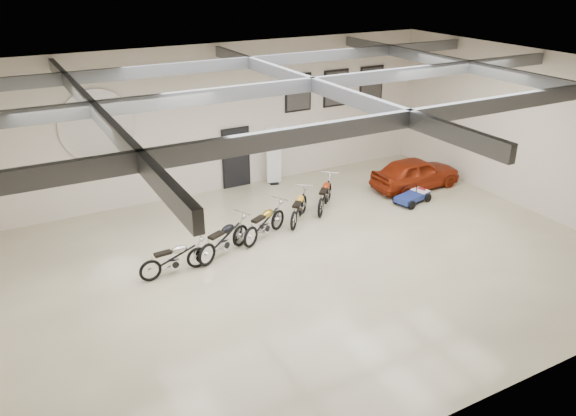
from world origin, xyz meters
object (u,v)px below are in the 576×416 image
go_kart (415,194)px  vintage_car (416,173)px  motorcycle_silver (174,258)px  motorcycle_yellow (299,207)px  motorcycle_red (325,194)px  banner_stand (274,159)px  motorcycle_black (224,238)px  motorcycle_gold (264,222)px

go_kart → vintage_car: 1.30m
motorcycle_silver → motorcycle_yellow: size_ratio=1.00×
motorcycle_red → motorcycle_yellow: bearing=152.8°
motorcycle_yellow → motorcycle_red: 1.29m
banner_stand → go_kart: banner_stand is taller
motorcycle_silver → motorcycle_red: bearing=13.0°
banner_stand → go_kart: 5.05m
motorcycle_black → motorcycle_gold: (1.43, 0.41, -0.01)m
banner_stand → motorcycle_yellow: 3.28m
motorcycle_silver → motorcycle_black: 1.55m
motorcycle_black → motorcycle_gold: 1.49m
go_kart → vintage_car: bearing=35.1°
banner_stand → motorcycle_red: (0.44, -2.72, -0.46)m
motorcycle_black → vintage_car: vintage_car is taller
motorcycle_yellow → vintage_car: (4.98, 0.44, 0.09)m
motorcycle_gold → motorcycle_red: size_ratio=1.00×
motorcycle_black → motorcycle_gold: bearing=-10.6°
banner_stand → vintage_car: (4.21, -2.71, -0.40)m
motorcycle_silver → vintage_car: bearing=6.5°
motorcycle_silver → vintage_car: vintage_car is taller
motorcycle_yellow → banner_stand: bearing=29.9°
motorcycle_gold → motorcycle_yellow: motorcycle_gold is taller
motorcycle_black → motorcycle_red: 4.31m
motorcycle_gold → motorcycle_red: same height
motorcycle_black → motorcycle_red: size_ratio=1.02×
motorcycle_silver → motorcycle_yellow: motorcycle_silver is taller
vintage_car → motorcycle_silver: bearing=99.7°
vintage_car → motorcycle_yellow: bearing=94.4°
motorcycle_gold → vintage_car: size_ratio=0.58×
motorcycle_red → vintage_car: size_ratio=0.58×
motorcycle_silver → go_kart: motorcycle_silver is taller
go_kart → motorcycle_yellow: bearing=158.1°
banner_stand → vintage_car: bearing=-19.7°
banner_stand → motorcycle_red: 2.80m
motorcycle_black → motorcycle_yellow: motorcycle_black is taller
motorcycle_gold → go_kart: (5.60, 0.00, -0.21)m
motorcycle_black → banner_stand: bearing=21.9°
motorcycle_yellow → motorcycle_black: bearing=151.7°
motorcycle_yellow → go_kart: bearing=-53.7°
banner_stand → motorcycle_black: banner_stand is taller
motorcycle_silver → motorcycle_black: motorcycle_black is taller
motorcycle_gold → go_kart: 5.60m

